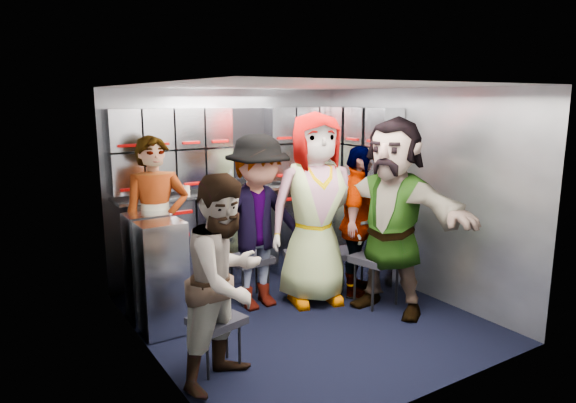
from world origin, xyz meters
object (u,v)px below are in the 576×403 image
jump_seat_center (304,258)px  attendant_arc_a (226,280)px  attendant_standing (157,225)px  jump_seat_mid_left (250,261)px  jump_seat_mid_right (345,255)px  jump_seat_near_right (376,261)px  attendant_arc_b (258,223)px  jump_seat_near_left (217,323)px  attendant_arc_e (391,216)px  attendant_arc_c (315,209)px  attendant_arc_d (357,223)px

jump_seat_center → attendant_arc_a: (-1.38, -1.06, 0.36)m
attendant_standing → attendant_arc_a: attendant_standing is taller
jump_seat_mid_left → attendant_standing: (-0.84, 0.25, 0.43)m
jump_seat_mid_right → jump_seat_mid_left: bearing=163.8°
jump_seat_mid_left → jump_seat_mid_right: bearing=-16.2°
jump_seat_center → jump_seat_near_right: size_ratio=0.95×
jump_seat_near_right → jump_seat_center: bearing=129.1°
attendant_arc_a → attendant_arc_b: attendant_arc_b is taller
jump_seat_near_left → jump_seat_near_right: jump_seat_near_right is taller
attendant_arc_b → jump_seat_near_left: bearing=-134.4°
attendant_arc_b → attendant_arc_e: (1.00, -0.75, 0.08)m
jump_seat_mid_left → attendant_arc_c: size_ratio=0.24×
jump_seat_center → attendant_arc_c: size_ratio=0.25×
jump_seat_mid_left → jump_seat_center: jump_seat_mid_left is taller
attendant_standing → attendant_arc_a: (0.00, -1.48, -0.08)m
jump_seat_mid_left → attendant_arc_a: size_ratio=0.30×
attendant_arc_a → attendant_arc_d: attendant_arc_d is taller
jump_seat_center → attendant_arc_d: (0.45, -0.29, 0.38)m
attendant_arc_a → attendant_arc_b: 1.35m
jump_seat_mid_left → attendant_arc_e: (1.00, -0.93, 0.52)m
jump_seat_mid_left → attendant_arc_b: bearing=-90.0°
attendant_arc_a → attendant_arc_d: 1.98m
jump_seat_near_left → attendant_arc_d: bearing=17.9°
attendant_arc_a → attendant_arc_b: size_ratio=0.90×
attendant_arc_b → attendant_standing: bearing=152.3°
attendant_standing → attendant_arc_a: bearing=-78.6°
jump_seat_near_right → attendant_arc_b: (-1.00, 0.57, 0.40)m
attendant_arc_b → jump_seat_center: bearing=-0.1°
jump_seat_near_left → jump_seat_center: 1.64m
jump_seat_mid_right → attendant_arc_d: (0.00, -0.18, 0.39)m
jump_seat_near_left → attendant_arc_e: 1.93m
jump_seat_center → jump_seat_near_right: bearing=-50.9°
jump_seat_center → attendant_arc_a: 1.78m
jump_seat_mid_right → attendant_arc_e: bearing=-88.4°
jump_seat_mid_left → attendant_arc_a: attendant_arc_a is taller
jump_seat_near_left → attendant_arc_a: 0.43m
jump_seat_mid_right → attendant_standing: 1.95m
jump_seat_near_right → attendant_arc_c: size_ratio=0.27×
attendant_arc_c → attendant_arc_e: attendant_arc_c is taller
jump_seat_near_right → attendant_standing: 2.13m
attendant_arc_b → jump_seat_mid_left: bearing=89.3°
jump_seat_near_right → attendant_arc_e: (0.00, -0.18, 0.48)m
jump_seat_near_left → attendant_arc_c: attendant_arc_c is taller
attendant_arc_a → attendant_arc_d: size_ratio=0.98×
jump_seat_near_right → jump_seat_mid_left: bearing=143.4°
jump_seat_mid_left → attendant_standing: size_ratio=0.27×
jump_seat_center → attendant_arc_c: (0.00, -0.18, 0.54)m
jump_seat_mid_left → jump_seat_near_left: bearing=-128.5°
jump_seat_center → attendant_arc_c: attendant_arc_c is taller
jump_seat_near_right → attendant_arc_c: 0.79m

